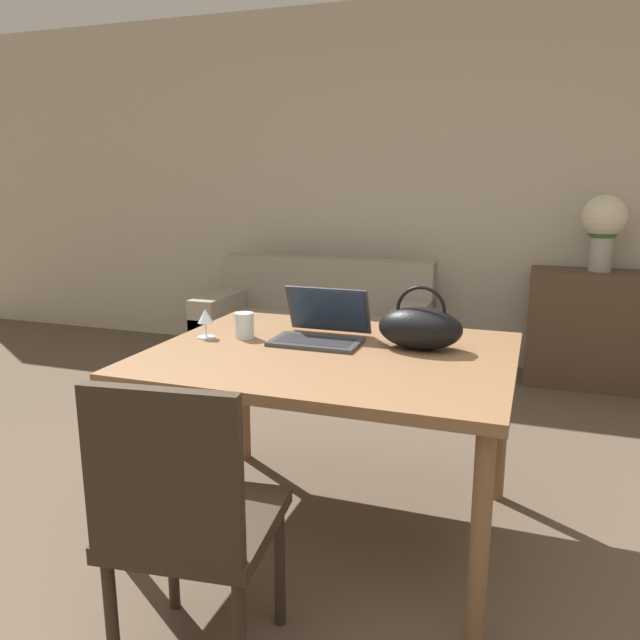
# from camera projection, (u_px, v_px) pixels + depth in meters

# --- Properties ---
(wall_back) EXTENTS (10.00, 0.06, 2.70)m
(wall_back) POSITION_uv_depth(u_px,v_px,m) (460.00, 187.00, 4.66)
(wall_back) COLOR #BCB29E
(wall_back) RESTS_ON ground_plane
(dining_table) EXTENTS (1.38, 1.10, 0.76)m
(dining_table) POSITION_uv_depth(u_px,v_px,m) (331.00, 370.00, 2.43)
(dining_table) COLOR brown
(dining_table) RESTS_ON ground_plane
(chair) EXTENTS (0.49, 0.49, 0.92)m
(chair) POSITION_uv_depth(u_px,v_px,m) (186.00, 514.00, 1.70)
(chair) COLOR #2D2319
(chair) RESTS_ON ground_plane
(couch) EXTENTS (1.66, 0.78, 0.82)m
(couch) POSITION_uv_depth(u_px,v_px,m) (316.00, 333.00, 4.64)
(couch) COLOR gray
(couch) RESTS_ON ground_plane
(sideboard) EXTENTS (0.90, 0.40, 0.80)m
(sideboard) POSITION_uv_depth(u_px,v_px,m) (596.00, 329.00, 4.28)
(sideboard) COLOR #4C3828
(sideboard) RESTS_ON ground_plane
(laptop) EXTENTS (0.36, 0.31, 0.21)m
(laptop) POSITION_uv_depth(u_px,v_px,m) (322.00, 326.00, 2.57)
(laptop) COLOR #38383D
(laptop) RESTS_ON dining_table
(drinking_glass) EXTENTS (0.08, 0.08, 0.11)m
(drinking_glass) POSITION_uv_depth(u_px,v_px,m) (244.00, 325.00, 2.60)
(drinking_glass) COLOR silver
(drinking_glass) RESTS_ON dining_table
(wine_glass) EXTENTS (0.07, 0.07, 0.12)m
(wine_glass) POSITION_uv_depth(u_px,v_px,m) (205.00, 319.00, 2.59)
(wine_glass) COLOR silver
(wine_glass) RESTS_ON dining_table
(handbag) EXTENTS (0.33, 0.20, 0.25)m
(handbag) POSITION_uv_depth(u_px,v_px,m) (420.00, 327.00, 2.43)
(handbag) COLOR black
(handbag) RESTS_ON dining_table
(flower_vase) EXTENTS (0.29, 0.29, 0.51)m
(flower_vase) POSITION_uv_depth(u_px,v_px,m) (604.00, 224.00, 4.14)
(flower_vase) COLOR #9E998E
(flower_vase) RESTS_ON sideboard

